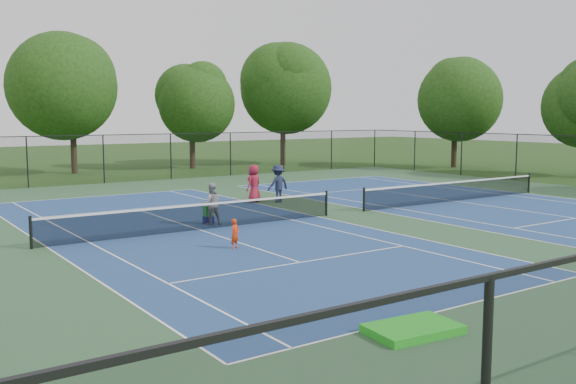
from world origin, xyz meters
TOP-DOWN VIEW (x-y plane):
  - ground at (0.00, 0.00)m, footprint 140.00×140.00m
  - court_pad at (0.00, 0.00)m, footprint 36.00×36.00m
  - tennis_court_left at (-7.00, 0.00)m, footprint 12.00×23.83m
  - tennis_court_right at (7.00, 0.00)m, footprint 12.00×23.83m
  - perimeter_fence at (0.00, 0.00)m, footprint 36.08×36.08m
  - tree_back_b at (-4.00, 26.00)m, footprint 7.60×7.60m
  - tree_back_c at (5.00, 25.00)m, footprint 6.00×6.00m
  - tree_back_d at (13.00, 24.00)m, footprint 7.80×7.80m
  - tree_side_e at (23.00, 14.00)m, footprint 6.60×6.60m
  - child_player at (-7.55, -3.59)m, footprint 0.41×0.35m
  - instructor at (-6.08, 0.81)m, footprint 0.93×0.81m
  - bystander_b at (-0.40, 4.66)m, footprint 1.25×0.80m
  - bystander_c at (-1.38, 5.29)m, footprint 1.06×0.89m
  - ball_crate at (-6.04, 1.13)m, footprint 0.41×0.34m
  - ball_hopper at (-6.04, 1.13)m, footprint 0.34×0.28m
  - green_tarp at (-8.69, -12.55)m, footprint 1.89×1.29m

SIDE VIEW (x-z plane):
  - ground at x=0.00m, z-range 0.00..0.00m
  - court_pad at x=0.00m, z-range 0.00..0.01m
  - green_tarp at x=-8.69m, z-range 0.01..0.18m
  - tennis_court_left at x=-7.00m, z-range -0.44..0.63m
  - tennis_court_right at x=7.00m, z-range -0.44..0.63m
  - ball_crate at x=-6.04m, z-range 0.00..0.29m
  - child_player at x=-7.55m, z-range 0.00..0.96m
  - ball_hopper at x=-6.04m, z-range 0.29..0.70m
  - instructor at x=-6.08m, z-range 0.00..1.64m
  - bystander_b at x=-0.40m, z-range 0.00..1.83m
  - bystander_c at x=-1.38m, z-range 0.00..1.85m
  - perimeter_fence at x=0.00m, z-range 0.09..3.11m
  - tree_back_c at x=5.00m, z-range 1.28..9.68m
  - tree_side_e at x=23.00m, z-range 1.37..10.25m
  - tree_back_b at x=-4.00m, z-range 1.58..11.61m
  - tree_back_d at x=13.00m, z-range 1.64..12.01m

